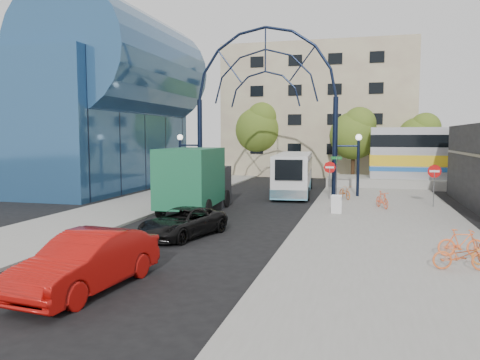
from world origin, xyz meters
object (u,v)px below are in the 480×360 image
(bike_far_b, at_px, (461,243))
(tree_north_c, at_px, (420,136))
(stop_sign, at_px, (330,171))
(tree_north_b, at_px, (260,127))
(city_bus, at_px, (294,173))
(street_name_sign, at_px, (336,168))
(bike_near_b, at_px, (382,200))
(tree_north_a, at_px, (355,133))
(bike_far_a, at_px, (462,256))
(bike_near_a, at_px, (345,192))
(gateway_arch, at_px, (265,76))
(red_sedan, at_px, (88,261))
(do_not_enter_sign, at_px, (434,175))
(green_truck, at_px, (196,180))
(sandwich_board, at_px, (336,202))
(black_suv, at_px, (183,223))

(bike_far_b, bearing_deg, tree_north_c, -14.12)
(stop_sign, height_order, tree_north_c, tree_north_c)
(stop_sign, bearing_deg, tree_north_c, 65.31)
(tree_north_b, xyz_separation_m, city_bus, (5.81, -14.49, -3.71))
(street_name_sign, distance_m, bike_near_b, 5.10)
(tree_north_a, relative_size, bike_far_a, 4.04)
(tree_north_c, height_order, bike_far_a, tree_north_c)
(tree_north_b, height_order, bike_near_a, tree_north_b)
(gateway_arch, xyz_separation_m, red_sedan, (-0.35, -22.23, -7.75))
(do_not_enter_sign, distance_m, green_truck, 13.96)
(bike_far_b, bearing_deg, green_truck, 48.49)
(tree_north_b, xyz_separation_m, red_sedan, (3.52, -38.16, -4.46))
(city_bus, height_order, bike_near_b, city_bus)
(bike_near_a, distance_m, bike_far_a, 16.72)
(sandwich_board, distance_m, black_suv, 9.28)
(stop_sign, height_order, green_truck, green_truck)
(bike_near_a, height_order, bike_far_b, bike_far_b)
(tree_north_a, distance_m, black_suv, 28.09)
(gateway_arch, xyz_separation_m, bike_far_b, (10.27, -16.12, -7.96))
(stop_sign, bearing_deg, sandwich_board, -82.43)
(bike_far_b, bearing_deg, do_not_enter_sign, -14.05)
(stop_sign, distance_m, green_truck, 9.64)
(gateway_arch, distance_m, bike_far_a, 22.00)
(black_suv, bearing_deg, bike_far_b, 10.34)
(tree_north_c, bearing_deg, bike_far_b, -93.53)
(black_suv, distance_m, bike_near_a, 14.75)
(tree_north_a, bearing_deg, black_suv, -103.57)
(stop_sign, distance_m, bike_near_a, 1.76)
(tree_north_a, xyz_separation_m, tree_north_b, (-10.00, 4.00, 0.66))
(green_truck, relative_size, black_suv, 1.65)
(red_sedan, bearing_deg, street_name_sign, 80.78)
(city_bus, relative_size, bike_far_b, 6.96)
(bike_near_a, relative_size, bike_far_b, 1.09)
(stop_sign, distance_m, bike_near_b, 4.87)
(tree_north_b, distance_m, bike_far_a, 36.86)
(do_not_enter_sign, distance_m, tree_north_c, 18.11)
(sandwich_board, xyz_separation_m, black_suv, (-6.00, -7.08, -0.13))
(tree_north_a, relative_size, tree_north_c, 1.08)
(street_name_sign, distance_m, tree_north_c, 16.95)
(tree_north_c, bearing_deg, bike_near_b, -101.93)
(bike_near_b, bearing_deg, tree_north_b, 97.29)
(do_not_enter_sign, bearing_deg, street_name_sign, 155.84)
(do_not_enter_sign, xyz_separation_m, bike_far_b, (-0.73, -12.12, -1.38))
(tree_north_a, xyz_separation_m, green_truck, (-8.28, -20.61, -2.80))
(gateway_arch, relative_size, tree_north_c, 2.10)
(gateway_arch, relative_size, bike_near_a, 7.92)
(do_not_enter_sign, height_order, green_truck, green_truck)
(tree_north_b, relative_size, black_suv, 1.80)
(tree_north_c, distance_m, red_sedan, 38.41)
(sandwich_board, xyz_separation_m, bike_near_a, (0.21, 6.30, -0.17))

